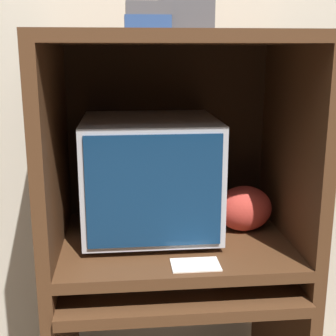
{
  "coord_description": "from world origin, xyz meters",
  "views": [
    {
      "loc": [
        -0.17,
        -1.2,
        1.38
      ],
      "look_at": [
        -0.02,
        0.3,
        1.0
      ],
      "focal_mm": 50.0,
      "sensor_mm": 36.0,
      "label": 1
    }
  ],
  "objects_px": {
    "snack_bag": "(244,208)",
    "storage_box": "(186,13)",
    "crt_monitor": "(150,175)",
    "book_stack": "(148,17)",
    "keyboard": "(151,276)",
    "mouse": "(236,270)"
  },
  "relations": [
    {
      "from": "crt_monitor",
      "to": "book_stack",
      "type": "bearing_deg",
      "value": -94.6
    },
    {
      "from": "book_stack",
      "to": "storage_box",
      "type": "bearing_deg",
      "value": 14.02
    },
    {
      "from": "snack_bag",
      "to": "storage_box",
      "type": "height_order",
      "value": "storage_box"
    },
    {
      "from": "crt_monitor",
      "to": "mouse",
      "type": "xyz_separation_m",
      "value": [
        0.28,
        -0.15,
        -0.29
      ]
    },
    {
      "from": "keyboard",
      "to": "book_stack",
      "type": "bearing_deg",
      "value": 89.85
    },
    {
      "from": "keyboard",
      "to": "storage_box",
      "type": "distance_m",
      "value": 0.83
    },
    {
      "from": "keyboard",
      "to": "book_stack",
      "type": "relative_size",
      "value": 3.02
    },
    {
      "from": "crt_monitor",
      "to": "book_stack",
      "type": "relative_size",
      "value": 3.27
    },
    {
      "from": "crt_monitor",
      "to": "book_stack",
      "type": "height_order",
      "value": "book_stack"
    },
    {
      "from": "keyboard",
      "to": "storage_box",
      "type": "xyz_separation_m",
      "value": [
        0.12,
        0.07,
        0.82
      ]
    },
    {
      "from": "keyboard",
      "to": "snack_bag",
      "type": "bearing_deg",
      "value": 22.96
    },
    {
      "from": "snack_bag",
      "to": "book_stack",
      "type": "bearing_deg",
      "value": -162.78
    },
    {
      "from": "book_stack",
      "to": "snack_bag",
      "type": "bearing_deg",
      "value": 17.22
    },
    {
      "from": "keyboard",
      "to": "snack_bag",
      "type": "height_order",
      "value": "snack_bag"
    },
    {
      "from": "keyboard",
      "to": "mouse",
      "type": "height_order",
      "value": "mouse"
    },
    {
      "from": "snack_bag",
      "to": "storage_box",
      "type": "relative_size",
      "value": 1.27
    },
    {
      "from": "crt_monitor",
      "to": "mouse",
      "type": "bearing_deg",
      "value": -28.44
    },
    {
      "from": "crt_monitor",
      "to": "snack_bag",
      "type": "xyz_separation_m",
      "value": [
        0.33,
        -0.01,
        -0.13
      ]
    },
    {
      "from": "keyboard",
      "to": "book_stack",
      "type": "height_order",
      "value": "book_stack"
    },
    {
      "from": "mouse",
      "to": "crt_monitor",
      "type": "bearing_deg",
      "value": 151.56
    },
    {
      "from": "crt_monitor",
      "to": "snack_bag",
      "type": "distance_m",
      "value": 0.36
    },
    {
      "from": "keyboard",
      "to": "snack_bag",
      "type": "relative_size",
      "value": 2.09
    }
  ]
}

